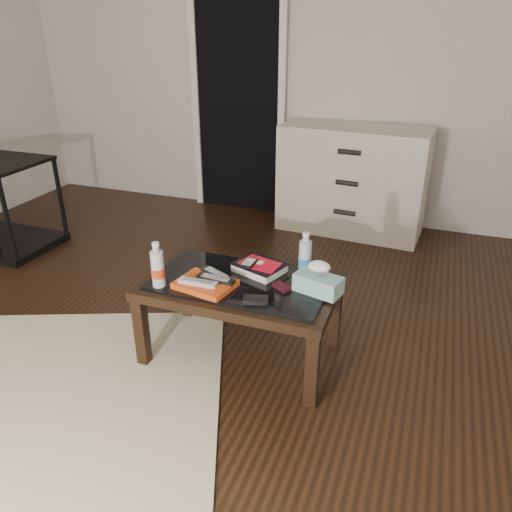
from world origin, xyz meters
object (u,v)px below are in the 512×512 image
(coffee_table, at_px, (241,291))
(water_bottle_right, at_px, (305,254))
(dresser, at_px, (352,180))
(textbook, at_px, (260,267))
(water_bottle_left, at_px, (157,264))
(tissue_box, at_px, (318,284))

(coffee_table, height_order, water_bottle_right, water_bottle_right)
(dresser, bearing_deg, textbook, -90.86)
(water_bottle_right, bearing_deg, water_bottle_left, -150.53)
(water_bottle_left, relative_size, tissue_box, 1.03)
(coffee_table, xyz_separation_m, textbook, (0.06, 0.13, 0.09))
(coffee_table, relative_size, textbook, 4.00)
(tissue_box, bearing_deg, water_bottle_left, -149.47)
(water_bottle_left, relative_size, water_bottle_right, 1.00)
(textbook, relative_size, tissue_box, 1.09)
(tissue_box, bearing_deg, dresser, 110.49)
(dresser, bearing_deg, tissue_box, -80.60)
(coffee_table, relative_size, dresser, 0.81)
(water_bottle_right, bearing_deg, tissue_box, -55.10)
(water_bottle_left, bearing_deg, dresser, 75.00)
(water_bottle_right, relative_size, tissue_box, 1.03)
(dresser, xyz_separation_m, textbook, (-0.16, -1.88, 0.03))
(water_bottle_left, bearing_deg, coffee_table, 27.69)
(dresser, distance_m, water_bottle_left, 2.28)
(water_bottle_left, bearing_deg, water_bottle_right, 29.47)
(coffee_table, relative_size, water_bottle_right, 4.20)
(water_bottle_right, bearing_deg, dresser, 92.22)
(coffee_table, xyz_separation_m, water_bottle_right, (0.29, 0.18, 0.18))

